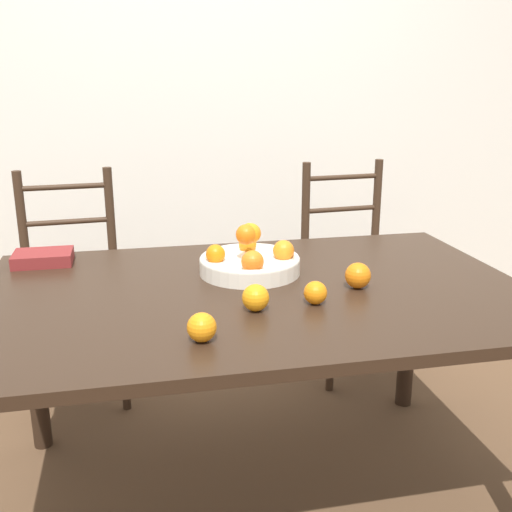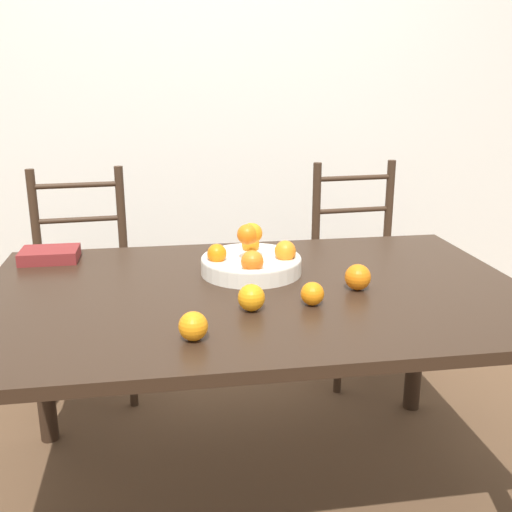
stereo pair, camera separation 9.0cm
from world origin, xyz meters
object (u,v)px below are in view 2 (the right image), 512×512
(orange_loose_3, at_px, (358,277))
(book_stack, at_px, (50,255))
(chair_left, at_px, (83,292))
(orange_loose_0, at_px, (312,294))
(orange_loose_1, at_px, (251,298))
(chair_right, at_px, (361,278))
(orange_loose_2, at_px, (193,326))
(fruit_bowl, at_px, (251,260))

(orange_loose_3, xyz_separation_m, book_stack, (-0.99, 0.47, -0.02))
(book_stack, bearing_deg, chair_left, 85.33)
(chair_left, relative_size, book_stack, 5.04)
(orange_loose_0, distance_m, orange_loose_1, 0.18)
(orange_loose_1, height_order, orange_loose_3, orange_loose_3)
(chair_left, bearing_deg, chair_right, -4.37)
(orange_loose_0, bearing_deg, chair_left, 126.74)
(orange_loose_1, bearing_deg, book_stack, 137.41)
(chair_left, bearing_deg, orange_loose_0, -57.63)
(orange_loose_0, xyz_separation_m, orange_loose_3, (0.17, 0.10, 0.01))
(orange_loose_2, relative_size, orange_loose_3, 0.92)
(orange_loose_3, distance_m, chair_right, 1.06)
(orange_loose_0, height_order, orange_loose_3, orange_loose_3)
(fruit_bowl, xyz_separation_m, orange_loose_3, (0.30, -0.21, -0.01))
(orange_loose_2, bearing_deg, orange_loose_0, 28.06)
(fruit_bowl, height_order, orange_loose_0, fruit_bowl)
(orange_loose_2, bearing_deg, chair_right, 54.87)
(orange_loose_0, relative_size, orange_loose_2, 0.92)
(orange_loose_2, bearing_deg, orange_loose_1, 44.96)
(fruit_bowl, xyz_separation_m, book_stack, (-0.69, 0.26, -0.03))
(orange_loose_3, xyz_separation_m, chair_right, (0.35, 0.94, -0.34))
(chair_left, bearing_deg, fruit_bowl, -52.57)
(orange_loose_0, xyz_separation_m, book_stack, (-0.82, 0.57, -0.01))
(fruit_bowl, xyz_separation_m, chair_right, (0.65, 0.73, -0.34))
(orange_loose_2, distance_m, book_stack, 0.89)
(orange_loose_3, distance_m, chair_left, 1.38)
(orange_loose_1, height_order, book_stack, orange_loose_1)
(orange_loose_3, relative_size, chair_right, 0.08)
(fruit_bowl, xyz_separation_m, orange_loose_1, (-0.05, -0.33, -0.01))
(orange_loose_0, distance_m, orange_loose_2, 0.40)
(fruit_bowl, bearing_deg, orange_loose_1, -98.77)
(fruit_bowl, xyz_separation_m, orange_loose_2, (-0.22, -0.51, -0.01))
(orange_loose_2, height_order, chair_left, chair_left)
(orange_loose_0, xyz_separation_m, orange_loose_2, (-0.35, -0.19, 0.00))
(chair_left, bearing_deg, orange_loose_3, -49.08)
(orange_loose_1, xyz_separation_m, orange_loose_2, (-0.17, -0.17, -0.00))
(chair_left, bearing_deg, orange_loose_2, -75.20)
(orange_loose_1, height_order, chair_right, chair_right)
(fruit_bowl, relative_size, orange_loose_0, 4.93)
(orange_loose_3, xyz_separation_m, chair_left, (-0.95, 0.94, -0.34))
(chair_left, xyz_separation_m, book_stack, (-0.04, -0.47, 0.32))
(fruit_bowl, height_order, chair_right, chair_right)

